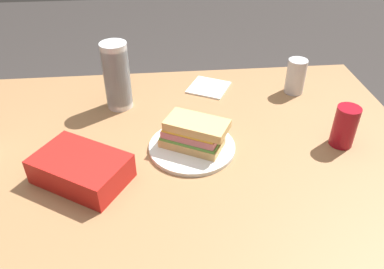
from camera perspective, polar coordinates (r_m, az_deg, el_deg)
dining_table at (r=1.14m, az=-2.32°, el=-6.21°), size 1.42×1.00×0.73m
paper_plate at (r=1.09m, az=0.00°, el=-1.88°), size 0.25×0.25×0.01m
sandwich at (r=1.06m, az=0.23°, el=0.13°), size 0.21×0.16×0.08m
soda_can_red at (r=1.16m, az=21.81°, el=1.13°), size 0.07×0.07×0.12m
chip_bag at (r=1.01m, az=-16.18°, el=-4.91°), size 0.27×0.25×0.07m
plastic_cup_stack at (r=1.25m, az=-11.14°, el=8.54°), size 0.08×0.08×0.22m
soda_can_silver at (r=1.39m, az=15.20°, el=8.36°), size 0.07×0.07×0.12m
paper_napkin at (r=1.39m, az=2.50°, el=7.02°), size 0.18×0.18×0.01m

